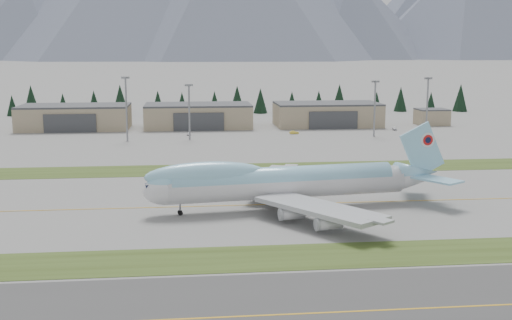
{
  "coord_description": "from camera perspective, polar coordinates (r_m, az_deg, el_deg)",
  "views": [
    {
      "loc": [
        -19.87,
        -143.13,
        35.6
      ],
      "look_at": [
        -2.95,
        14.5,
        8.0
      ],
      "focal_mm": 45.0,
      "sensor_mm": 36.0,
      "label": 1
    }
  ],
  "objects": [
    {
      "name": "hangar_right",
      "position": [
        301.63,
        6.34,
        4.07
      ],
      "size": [
        48.0,
        26.6,
        10.8
      ],
      "color": "tan",
      "rests_on": "ground"
    },
    {
      "name": "hangar_left",
      "position": [
        298.81,
        -15.79,
        3.7
      ],
      "size": [
        48.0,
        26.6,
        10.8
      ],
      "color": "tan",
      "rests_on": "ground"
    },
    {
      "name": "boeing_747_freighter",
      "position": [
        143.6,
        2.54,
        -1.94
      ],
      "size": [
        71.88,
        61.31,
        18.86
      ],
      "rotation": [
        0.0,
        0.0,
        0.13
      ],
      "color": "silver",
      "rests_on": "ground"
    },
    {
      "name": "taxiway_line_near",
      "position": [
        90.79,
        7.22,
        -13.29
      ],
      "size": [
        400.0,
        0.4,
        0.02
      ],
      "primitive_type": "cube",
      "color": "gold",
      "rests_on": "ground"
    },
    {
      "name": "floodlight_masts",
      "position": [
        253.78,
        -2.88,
        5.52
      ],
      "size": [
        177.87,
        6.57,
        24.98
      ],
      "color": "gray",
      "rests_on": "ground"
    },
    {
      "name": "grass_strip_far",
      "position": [
        192.49,
        -0.1,
        -0.78
      ],
      "size": [
        400.0,
        18.0,
        0.08
      ],
      "primitive_type": "cube",
      "color": "#334318",
      "rests_on": "ground"
    },
    {
      "name": "grass_strip_near",
      "position": [
        112.75,
        4.39,
        -8.56
      ],
      "size": [
        400.0,
        14.0,
        0.08
      ],
      "primitive_type": "cube",
      "color": "#334318",
      "rests_on": "ground"
    },
    {
      "name": "mountain_ridge_rear",
      "position": [
        3067.61,
        -0.17,
        13.99
      ],
      "size": [
        4455.15,
        1079.41,
        539.71
      ],
      "color": "slate",
      "rests_on": "ground"
    },
    {
      "name": "conifer_belt",
      "position": [
        356.73,
        -2.44,
        5.28
      ],
      "size": [
        273.52,
        14.98,
        16.57
      ],
      "color": "black",
      "rests_on": "ground"
    },
    {
      "name": "hangar_center",
      "position": [
        294.62,
        -5.16,
        3.95
      ],
      "size": [
        48.0,
        26.6,
        10.8
      ],
      "color": "tan",
      "rests_on": "ground"
    },
    {
      "name": "asphalt_taxiway",
      "position": [
        90.79,
        7.22,
        -13.29
      ],
      "size": [
        400.0,
        32.0,
        0.04
      ],
      "primitive_type": "cube",
      "color": "#363636",
      "rests_on": "ground"
    },
    {
      "name": "ground",
      "position": [
        148.82,
        1.73,
        -3.97
      ],
      "size": [
        7000.0,
        7000.0,
        0.0
      ],
      "primitive_type": "plane",
      "color": "slate",
      "rests_on": "ground"
    },
    {
      "name": "taxiway_line_main",
      "position": [
        148.82,
        1.73,
        -3.97
      ],
      "size": [
        400.0,
        0.4,
        0.02
      ],
      "primitive_type": "cube",
      "color": "gold",
      "rests_on": "ground"
    },
    {
      "name": "control_shed",
      "position": [
        314.58,
        15.36,
        3.72
      ],
      "size": [
        14.0,
        12.0,
        7.6
      ],
      "color": "tan",
      "rests_on": "ground"
    },
    {
      "name": "service_vehicle_c",
      "position": [
        290.86,
        12.21,
        2.62
      ],
      "size": [
        2.65,
        4.77,
        1.31
      ],
      "primitive_type": "imported",
      "rotation": [
        0.0,
        0.0,
        -0.19
      ],
      "color": "silver",
      "rests_on": "ground"
    },
    {
      "name": "service_vehicle_a",
      "position": [
        268.52,
        -5.99,
        2.2
      ],
      "size": [
        2.01,
        3.79,
        1.23
      ],
      "primitive_type": "imported",
      "rotation": [
        0.0,
        0.0,
        -0.16
      ],
      "color": "white",
      "rests_on": "ground"
    },
    {
      "name": "service_vehicle_b",
      "position": [
        271.57,
        3.41,
        2.33
      ],
      "size": [
        4.17,
        1.97,
        1.32
      ],
      "primitive_type": "imported",
      "rotation": [
        0.0,
        0.0,
        1.71
      ],
      "color": "yellow",
      "rests_on": "ground"
    }
  ]
}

